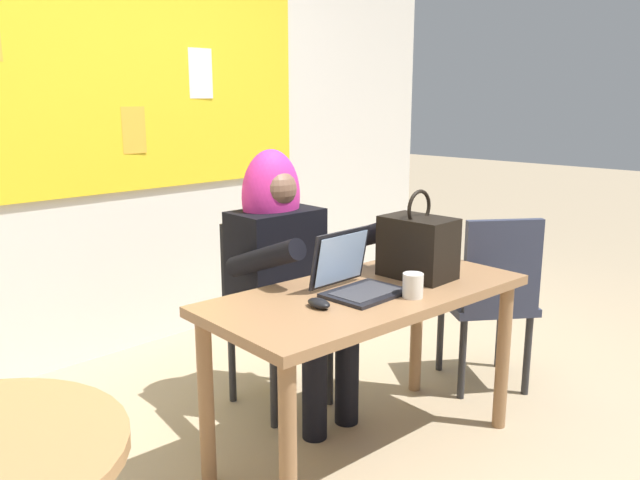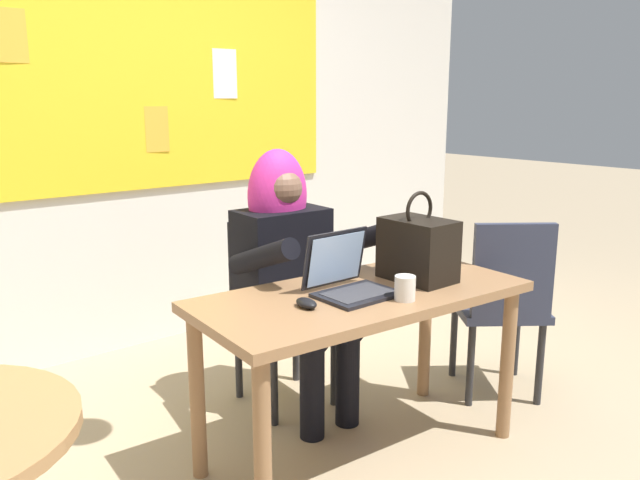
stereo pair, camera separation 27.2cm
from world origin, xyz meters
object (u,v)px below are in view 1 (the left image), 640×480
object	(u,v)px
laptop	(355,279)
chair_extra_corner	(491,293)
handbag	(418,246)
coffee_mug	(413,285)
desk_main	(368,314)
person_costumed	(285,261)
chair_at_desk	(270,302)
computer_mouse	(319,303)

from	to	relation	value
laptop	chair_extra_corner	bearing A→B (deg)	-3.76
handbag	chair_extra_corner	bearing A→B (deg)	-2.22
laptop	coffee_mug	bearing A→B (deg)	-62.23
desk_main	laptop	size ratio (longest dim) A/B	4.55
desk_main	chair_extra_corner	distance (m)	0.91
desk_main	chair_extra_corner	world-z (taller)	chair_extra_corner
person_costumed	coffee_mug	world-z (taller)	person_costumed
chair_at_desk	handbag	xyz separation A→B (m)	(0.23, -0.70, 0.36)
desk_main	laptop	xyz separation A→B (m)	(-0.06, 0.02, 0.15)
laptop	computer_mouse	xyz separation A→B (m)	(-0.24, -0.03, -0.04)
desk_main	person_costumed	distance (m)	0.56
computer_mouse	chair_extra_corner	distance (m)	1.22
chair_at_desk	laptop	size ratio (longest dim) A/B	2.92
computer_mouse	coffee_mug	world-z (taller)	coffee_mug
computer_mouse	person_costumed	bearing A→B (deg)	62.58
chair_extra_corner	person_costumed	bearing A→B (deg)	92.88
computer_mouse	handbag	world-z (taller)	handbag
desk_main	chair_extra_corner	size ratio (longest dim) A/B	1.53
coffee_mug	chair_extra_corner	world-z (taller)	chair_extra_corner
desk_main	handbag	xyz separation A→B (m)	(0.29, -0.03, 0.24)
computer_mouse	chair_extra_corner	xyz separation A→B (m)	(1.20, -0.04, -0.22)
desk_main	coffee_mug	world-z (taller)	coffee_mug
laptop	handbag	world-z (taller)	handbag
person_costumed	chair_extra_corner	distance (m)	1.06
coffee_mug	chair_extra_corner	xyz separation A→B (m)	(0.86, 0.13, -0.25)
chair_at_desk	computer_mouse	size ratio (longest dim) A/B	8.58
chair_at_desk	computer_mouse	world-z (taller)	chair_at_desk
laptop	computer_mouse	bearing A→B (deg)	-172.31
computer_mouse	desk_main	bearing A→B (deg)	7.38
person_costumed	desk_main	bearing A→B (deg)	-2.30
person_costumed	coffee_mug	xyz separation A→B (m)	(-0.00, -0.73, 0.04)
person_costumed	laptop	world-z (taller)	person_costumed
computer_mouse	handbag	bearing A→B (deg)	3.13
handbag	desk_main	bearing A→B (deg)	174.53
handbag	coffee_mug	bearing A→B (deg)	-147.20
coffee_mug	desk_main	bearing A→B (deg)	103.58
laptop	handbag	size ratio (longest dim) A/B	0.81
desk_main	chair_at_desk	xyz separation A→B (m)	(0.06, 0.67, -0.12)
person_costumed	laptop	size ratio (longest dim) A/B	4.07
handbag	coffee_mug	distance (m)	0.31
desk_main	person_costumed	size ratio (longest dim) A/B	1.12
person_costumed	coffee_mug	distance (m)	0.73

